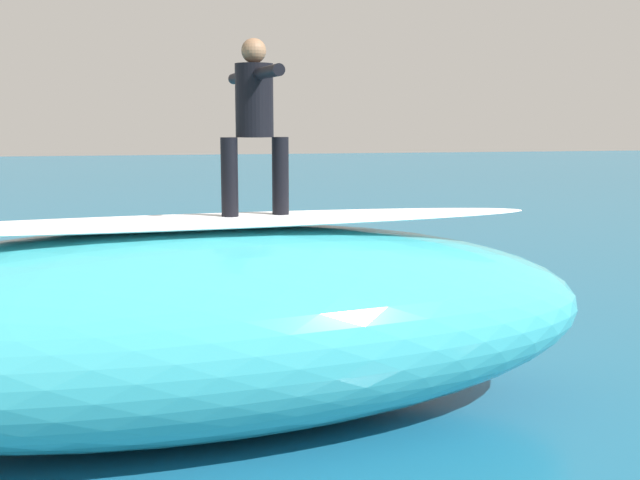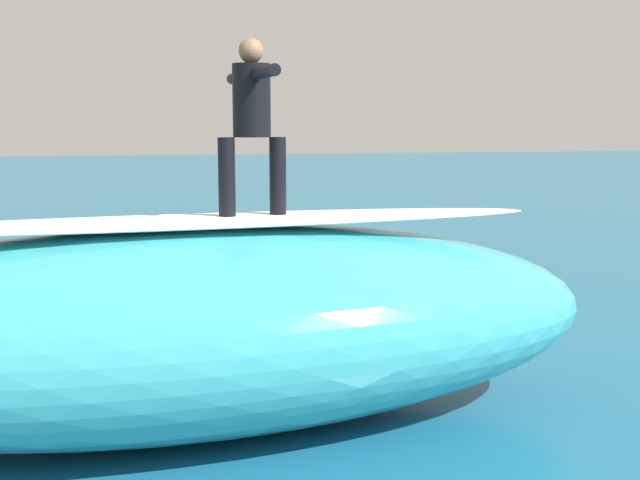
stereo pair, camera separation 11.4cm
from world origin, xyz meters
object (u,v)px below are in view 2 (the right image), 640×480
object	(u,v)px
surfer_riding	(252,114)
surfer_paddling	(369,300)
surfboard_riding	(253,220)
surfboard_paddling	(362,311)

from	to	relation	value
surfer_riding	surfer_paddling	distance (m)	5.15
surfboard_riding	surfer_paddling	size ratio (longest dim) A/B	1.55
surfboard_riding	surfboard_paddling	size ratio (longest dim) A/B	1.03
surfer_riding	surfer_paddling	world-z (taller)	surfer_riding
surfboard_paddling	surfer_riding	bearing A→B (deg)	104.65
surfboard_riding	surfer_paddling	world-z (taller)	surfboard_riding
surfer_paddling	surfboard_riding	bearing A→B (deg)	103.06
surfboard_riding	surfer_riding	size ratio (longest dim) A/B	1.26
surfer_riding	surfer_paddling	xyz separation A→B (m)	(-2.24, -3.77, -2.71)
surfboard_riding	surfer_paddling	distance (m)	4.71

